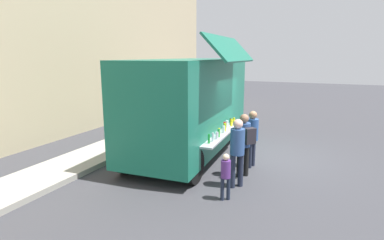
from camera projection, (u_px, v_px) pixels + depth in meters
name	position (u px, v px, depth m)	size (l,w,h in m)	color
ground_plane	(266.00, 157.00, 9.98)	(60.00, 60.00, 0.00)	#38383D
curb_strip	(35.00, 181.00, 7.92)	(28.00, 1.60, 0.15)	#9E998E
food_truck_main	(191.00, 103.00, 10.16)	(6.31, 3.21, 3.76)	#186B53
trash_bin	(182.00, 113.00, 15.02)	(0.60, 0.60, 0.98)	#2D5F35
customer_front_ordering	(252.00, 134.00, 8.93)	(0.34, 0.34, 1.66)	#1F2436
customer_mid_with_backpack	(244.00, 139.00, 8.16)	(0.52, 0.54, 1.72)	black
customer_rear_waiting	(237.00, 147.00, 7.53)	(0.35, 0.35, 1.72)	#1E2538
child_near_queue	(226.00, 173.00, 6.90)	(0.22, 0.22, 1.09)	#1D2538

